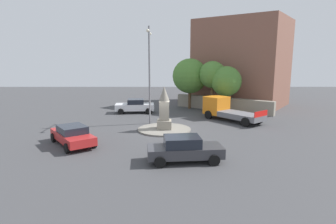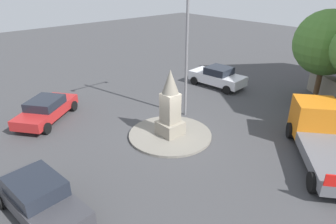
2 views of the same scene
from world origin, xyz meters
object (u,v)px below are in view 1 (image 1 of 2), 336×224
monument (164,110)px  corner_building (242,63)px  truck_orange_approaching (226,110)px  tree_mid_cluster (190,76)px  tree_near_wall (226,81)px  tree_far_corner (212,75)px  streetlamp (149,67)px  car_dark_grey_passing (184,149)px  car_white_near_island (135,106)px  car_red_waiting (72,135)px

monument → corner_building: 17.76m
truck_orange_approaching → tree_mid_cluster: 7.92m
monument → corner_building: (14.16, -10.03, 3.76)m
corner_building → tree_near_wall: 7.07m
corner_building → tree_far_corner: size_ratio=1.90×
streetlamp → car_dark_grey_passing: (-9.95, -2.60, -4.48)m
truck_orange_approaching → tree_near_wall: bearing=-10.8°
car_dark_grey_passing → streetlamp: bearing=14.6°
car_white_near_island → monument: bearing=-157.1°
car_dark_grey_passing → car_white_near_island: 16.17m
tree_mid_cluster → monument: bearing=164.7°
truck_orange_approaching → car_white_near_island: bearing=68.1°
truck_orange_approaching → tree_far_corner: bearing=7.5°
car_dark_grey_passing → corner_building: corner_building is taller
tree_far_corner → streetlamp: bearing=134.5°
truck_orange_approaching → corner_building: bearing=-21.7°
monument → tree_far_corner: size_ratio=0.62×
monument → car_white_near_island: (8.05, 3.40, -0.96)m
tree_mid_cluster → tree_far_corner: (-1.73, -2.44, 0.22)m
streetlamp → tree_far_corner: streetlamp is taller
tree_mid_cluster → tree_far_corner: size_ratio=1.05×
streetlamp → tree_far_corner: size_ratio=1.53×
truck_orange_approaching → tree_mid_cluster: bearing=24.9°
streetlamp → corner_building: 16.31m
corner_building → tree_near_wall: (-5.99, 3.19, -1.97)m
car_red_waiting → car_dark_grey_passing: bearing=-113.3°
tree_far_corner → monument: bearing=149.4°
car_dark_grey_passing → tree_mid_cluster: bearing=-5.4°
corner_building → tree_far_corner: 6.91m
streetlamp → car_white_near_island: bearing=20.2°
monument → car_dark_grey_passing: size_ratio=0.80×
monument → car_red_waiting: size_ratio=0.78×
car_red_waiting → corner_building: bearing=-41.7°
car_dark_grey_passing → tree_far_corner: size_ratio=0.78×
monument → tree_far_corner: bearing=-30.6°
truck_orange_approaching → tree_near_wall: size_ratio=1.16×
streetlamp → truck_orange_approaching: (1.73, -7.44, -4.22)m
car_dark_grey_passing → tree_far_corner: bearing=-14.1°
monument → truck_orange_approaching: (4.23, -6.08, -0.71)m
monument → tree_mid_cluster: bearing=-15.3°
streetlamp → tree_near_wall: size_ratio=1.69×
car_dark_grey_passing → car_red_waiting: bearing=66.7°
car_red_waiting → corner_building: size_ratio=0.42×
streetlamp → car_red_waiting: 9.49m
car_red_waiting → corner_building: corner_building is taller
corner_building → tree_far_corner: bearing=137.4°
car_dark_grey_passing → corner_building: 23.81m
car_white_near_island → truck_orange_approaching: (-3.82, -9.48, 0.24)m
streetlamp → car_red_waiting: size_ratio=1.90×
tree_mid_cluster → tree_far_corner: tree_mid_cluster is taller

